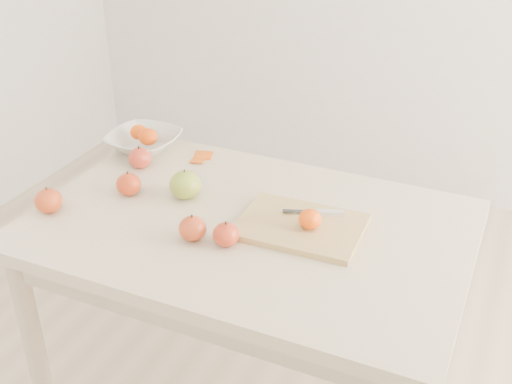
% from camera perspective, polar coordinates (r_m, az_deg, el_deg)
% --- Properties ---
extents(table, '(1.20, 0.80, 0.75)m').
position_cam_1_polar(table, '(1.83, -0.64, -5.31)').
color(table, beige).
rests_on(table, ground).
extents(cutting_board, '(0.34, 0.25, 0.02)m').
position_cam_1_polar(cutting_board, '(1.75, 3.95, -3.06)').
color(cutting_board, tan).
rests_on(cutting_board, table).
extents(board_tangerine, '(0.06, 0.06, 0.05)m').
position_cam_1_polar(board_tangerine, '(1.71, 4.81, -2.42)').
color(board_tangerine, '#E93F08').
rests_on(board_tangerine, cutting_board).
extents(fruit_bowl, '(0.24, 0.24, 0.06)m').
position_cam_1_polar(fruit_bowl, '(2.21, -9.94, 4.44)').
color(fruit_bowl, silver).
rests_on(fruit_bowl, table).
extents(bowl_tangerine_near, '(0.06, 0.06, 0.05)m').
position_cam_1_polar(bowl_tangerine_near, '(2.22, -10.40, 5.27)').
color(bowl_tangerine_near, '#E05C07').
rests_on(bowl_tangerine_near, fruit_bowl).
extents(bowl_tangerine_far, '(0.06, 0.06, 0.06)m').
position_cam_1_polar(bowl_tangerine_far, '(2.18, -9.56, 4.87)').
color(bowl_tangerine_far, '#D14907').
rests_on(bowl_tangerine_far, fruit_bowl).
extents(orange_peel_a, '(0.07, 0.06, 0.01)m').
position_cam_1_polar(orange_peel_a, '(2.15, -4.71, 3.16)').
color(orange_peel_a, '#D6550F').
rests_on(orange_peel_a, table).
extents(orange_peel_b, '(0.05, 0.05, 0.01)m').
position_cam_1_polar(orange_peel_b, '(2.11, -5.25, 2.69)').
color(orange_peel_b, '#CF530E').
rests_on(orange_peel_b, table).
extents(paring_knife, '(0.17, 0.07, 0.01)m').
position_cam_1_polar(paring_knife, '(1.78, 6.17, -1.85)').
color(paring_knife, silver).
rests_on(paring_knife, cutting_board).
extents(apple_green, '(0.09, 0.09, 0.08)m').
position_cam_1_polar(apple_green, '(1.89, -6.30, 0.64)').
color(apple_green, olive).
rests_on(apple_green, table).
extents(apple_red_a, '(0.07, 0.07, 0.07)m').
position_cam_1_polar(apple_red_a, '(2.09, -10.30, 3.00)').
color(apple_red_a, maroon).
rests_on(apple_red_a, table).
extents(apple_red_e, '(0.07, 0.07, 0.06)m').
position_cam_1_polar(apple_red_e, '(1.67, -2.68, -3.80)').
color(apple_red_e, maroon).
rests_on(apple_red_e, table).
extents(apple_red_d, '(0.08, 0.08, 0.07)m').
position_cam_1_polar(apple_red_d, '(1.90, -17.97, -0.74)').
color(apple_red_d, '#911705').
rests_on(apple_red_d, table).
extents(apple_red_c, '(0.07, 0.07, 0.07)m').
position_cam_1_polar(apple_red_c, '(1.70, -5.66, -3.24)').
color(apple_red_c, maroon).
rests_on(apple_red_c, table).
extents(apple_red_b, '(0.08, 0.08, 0.07)m').
position_cam_1_polar(apple_red_b, '(1.94, -11.26, 0.68)').
color(apple_red_b, '#970C0E').
rests_on(apple_red_b, table).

